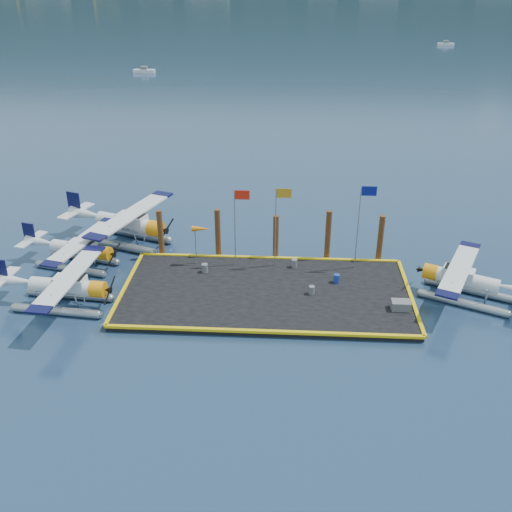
{
  "coord_description": "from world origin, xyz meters",
  "views": [
    {
      "loc": [
        1.34,
        -34.41,
        20.85
      ],
      "look_at": [
        -0.83,
        2.0,
        2.08
      ],
      "focal_mm": 40.0,
      "sensor_mm": 36.0,
      "label": 1
    }
  ],
  "objects_px": {
    "flagpole_yellow": "(279,216)",
    "windsock": "(201,230)",
    "drum_0": "(205,268)",
    "flagpole_blue": "(362,215)",
    "piling_0": "(161,234)",
    "piling_1": "(218,235)",
    "drum_5": "(294,263)",
    "piling_3": "(328,237)",
    "seaplane_b": "(80,251)",
    "piling_4": "(380,240)",
    "seaplane_a": "(66,289)",
    "flagpole_red": "(238,216)",
    "drum_2": "(312,290)",
    "crate": "(401,305)",
    "seaplane_c": "(128,226)",
    "seaplane_d": "(463,281)",
    "drum_4": "(337,278)",
    "piling_2": "(276,238)"
  },
  "relations": [
    {
      "from": "flagpole_yellow",
      "to": "windsock",
      "type": "bearing_deg",
      "value": 180.0
    },
    {
      "from": "drum_0",
      "to": "flagpole_blue",
      "type": "relative_size",
      "value": 0.1
    },
    {
      "from": "piling_0",
      "to": "piling_1",
      "type": "xyz_separation_m",
      "value": [
        4.5,
        0.0,
        0.1
      ]
    },
    {
      "from": "drum_5",
      "to": "piling_3",
      "type": "bearing_deg",
      "value": 34.99
    },
    {
      "from": "seaplane_b",
      "to": "piling_4",
      "type": "height_order",
      "value": "piling_4"
    },
    {
      "from": "seaplane_a",
      "to": "flagpole_red",
      "type": "xyz_separation_m",
      "value": [
        11.07,
        6.06,
        2.98
      ]
    },
    {
      "from": "drum_5",
      "to": "flagpole_yellow",
      "type": "height_order",
      "value": "flagpole_yellow"
    },
    {
      "from": "drum_2",
      "to": "flagpole_yellow",
      "type": "height_order",
      "value": "flagpole_yellow"
    },
    {
      "from": "flagpole_blue",
      "to": "crate",
      "type": "bearing_deg",
      "value": -67.88
    },
    {
      "from": "flagpole_red",
      "to": "flagpole_yellow",
      "type": "height_order",
      "value": "flagpole_yellow"
    },
    {
      "from": "seaplane_a",
      "to": "seaplane_b",
      "type": "xyz_separation_m",
      "value": [
        -1.01,
        5.7,
        -0.07
      ]
    },
    {
      "from": "seaplane_b",
      "to": "piling_3",
      "type": "relative_size",
      "value": 2.02
    },
    {
      "from": "flagpole_yellow",
      "to": "piling_4",
      "type": "bearing_deg",
      "value": 11.6
    },
    {
      "from": "seaplane_c",
      "to": "drum_0",
      "type": "relative_size",
      "value": 15.9
    },
    {
      "from": "flagpole_red",
      "to": "piling_3",
      "type": "bearing_deg",
      "value": 13.25
    },
    {
      "from": "drum_0",
      "to": "flagpole_yellow",
      "type": "relative_size",
      "value": 0.11
    },
    {
      "from": "seaplane_d",
      "to": "piling_1",
      "type": "distance_m",
      "value": 18.24
    },
    {
      "from": "seaplane_a",
      "to": "crate",
      "type": "height_order",
      "value": "seaplane_a"
    },
    {
      "from": "flagpole_yellow",
      "to": "flagpole_red",
      "type": "bearing_deg",
      "value": 180.0
    },
    {
      "from": "drum_2",
      "to": "flagpole_yellow",
      "type": "distance_m",
      "value": 6.08
    },
    {
      "from": "windsock",
      "to": "piling_4",
      "type": "bearing_deg",
      "value": 6.75
    },
    {
      "from": "drum_0",
      "to": "drum_2",
      "type": "bearing_deg",
      "value": -18.86
    },
    {
      "from": "windsock",
      "to": "piling_1",
      "type": "bearing_deg",
      "value": 57.34
    },
    {
      "from": "seaplane_b",
      "to": "drum_4",
      "type": "height_order",
      "value": "seaplane_b"
    },
    {
      "from": "drum_5",
      "to": "drum_0",
      "type": "bearing_deg",
      "value": -169.84
    },
    {
      "from": "drum_2",
      "to": "crate",
      "type": "xyz_separation_m",
      "value": [
        5.83,
        -1.63,
        0.01
      ]
    },
    {
      "from": "drum_0",
      "to": "flagpole_blue",
      "type": "bearing_deg",
      "value": 6.82
    },
    {
      "from": "drum_2",
      "to": "piling_4",
      "type": "distance_m",
      "value": 7.87
    },
    {
      "from": "piling_4",
      "to": "flagpole_red",
      "type": "bearing_deg",
      "value": -171.57
    },
    {
      "from": "drum_5",
      "to": "piling_2",
      "type": "xyz_separation_m",
      "value": [
        -1.47,
        1.77,
        1.19
      ]
    },
    {
      "from": "piling_0",
      "to": "piling_2",
      "type": "relative_size",
      "value": 1.05
    },
    {
      "from": "flagpole_red",
      "to": "piling_1",
      "type": "bearing_deg",
      "value": 136.85
    },
    {
      "from": "drum_0",
      "to": "piling_4",
      "type": "relative_size",
      "value": 0.16
    },
    {
      "from": "seaplane_b",
      "to": "crate",
      "type": "distance_m",
      "value": 23.98
    },
    {
      "from": "piling_2",
      "to": "piling_4",
      "type": "height_order",
      "value": "piling_4"
    },
    {
      "from": "piling_0",
      "to": "piling_1",
      "type": "height_order",
      "value": "piling_1"
    },
    {
      "from": "seaplane_c",
      "to": "seaplane_d",
      "type": "distance_m",
      "value": 26.26
    },
    {
      "from": "drum_0",
      "to": "piling_3",
      "type": "bearing_deg",
      "value": 17.89
    },
    {
      "from": "drum_4",
      "to": "windsock",
      "type": "bearing_deg",
      "value": 166.88
    },
    {
      "from": "seaplane_b",
      "to": "drum_5",
      "type": "relative_size",
      "value": 13.89
    },
    {
      "from": "flagpole_red",
      "to": "windsock",
      "type": "distance_m",
      "value": 2.97
    },
    {
      "from": "crate",
      "to": "flagpole_yellow",
      "type": "xyz_separation_m",
      "value": [
        -8.3,
        5.67,
        3.8
      ]
    },
    {
      "from": "windsock",
      "to": "seaplane_c",
      "type": "bearing_deg",
      "value": 149.87
    },
    {
      "from": "piling_2",
      "to": "piling_3",
      "type": "relative_size",
      "value": 0.88
    },
    {
      "from": "windsock",
      "to": "drum_4",
      "type": "bearing_deg",
      "value": -13.12
    },
    {
      "from": "seaplane_c",
      "to": "piling_0",
      "type": "distance_m",
      "value": 3.95
    },
    {
      "from": "piling_0",
      "to": "windsock",
      "type": "bearing_deg",
      "value": -24.73
    },
    {
      "from": "windsock",
      "to": "piling_3",
      "type": "bearing_deg",
      "value": 9.53
    },
    {
      "from": "flagpole_red",
      "to": "piling_4",
      "type": "xyz_separation_m",
      "value": [
        10.79,
        1.6,
        -2.4
      ]
    },
    {
      "from": "drum_0",
      "to": "piling_4",
      "type": "distance_m",
      "value": 13.55
    }
  ]
}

